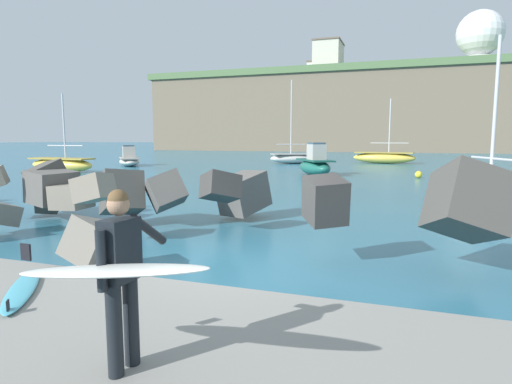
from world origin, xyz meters
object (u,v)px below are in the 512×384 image
mooring_buoy_middle (419,175)px  station_building_central (318,74)px  boat_near_right (384,157)px  radar_dome (480,37)px  surfer_with_board (116,270)px  boat_mid_left (315,164)px  spare_surfboard (22,289)px  boat_far_left (484,195)px  boat_mid_right (62,164)px  station_building_west (328,59)px  boat_far_centre (129,159)px  boat_mid_centre (294,158)px

mooring_buoy_middle → station_building_central: bearing=105.6°
boat_near_right → radar_dome: (14.15, 47.74, 20.51)m
surfer_with_board → boat_near_right: 40.49m
surfer_with_board → boat_mid_left: bearing=97.3°
boat_mid_left → spare_surfboard: bearing=-88.9°
boat_near_right → boat_mid_left: size_ratio=1.44×
boat_near_right → radar_dome: radar_dome is taller
boat_near_right → boat_far_left: size_ratio=1.06×
boat_mid_right → mooring_buoy_middle: 24.74m
boat_mid_left → station_building_west: station_building_west is taller
boat_mid_left → mooring_buoy_middle: bearing=0.5°
mooring_buoy_middle → station_building_west: size_ratio=0.05×
radar_dome → boat_mid_right: bearing=-118.3°
spare_surfboard → mooring_buoy_middle: mooring_buoy_middle is taller
spare_surfboard → station_building_west: (-10.39, 85.22, 18.23)m
boat_mid_right → boat_far_centre: 7.63m
surfer_with_board → radar_dome: radar_dome is taller
boat_mid_right → surfer_with_board: bearing=-45.6°
boat_mid_centre → radar_dome: (22.37, 50.79, 20.55)m
boat_far_left → station_building_central: 95.12m
boat_mid_right → mooring_buoy_middle: bearing=8.3°
mooring_buoy_middle → station_building_central: (-21.92, 78.76, 17.76)m
surfer_with_board → station_building_central: bearing=100.2°
spare_surfboard → boat_mid_left: bearing=91.1°
boat_far_centre → mooring_buoy_middle: bearing=-9.5°
boat_near_right → radar_dome: 53.85m
boat_near_right → boat_far_centre: size_ratio=1.44×
spare_surfboard → mooring_buoy_middle: bearing=75.7°
boat_mid_centre → station_building_west: bearing=96.3°
spare_surfboard → boat_far_left: (7.91, 12.14, 0.22)m
boat_near_right → spare_surfboard: bearing=-94.8°
boat_mid_centre → mooring_buoy_middle: (11.01, -12.22, -0.34)m
boat_mid_centre → boat_far_centre: 15.46m
boat_mid_centre → boat_near_right: bearing=20.4°
mooring_buoy_middle → station_building_central: 83.66m
boat_far_centre → mooring_buoy_middle: boat_far_centre is taller
spare_surfboard → boat_mid_right: size_ratio=0.32×
boat_mid_right → station_building_west: size_ratio=0.69×
boat_mid_right → mooring_buoy_middle: size_ratio=12.74×
boat_mid_right → boat_far_left: boat_far_left is taller
boat_near_right → station_building_west: (-13.66, 46.14, 17.91)m
boat_near_right → boat_far_left: 27.34m
boat_far_left → mooring_buoy_middle: boat_far_left is taller
radar_dome → station_building_central: bearing=154.7°
boat_near_right → station_building_west: 51.35m
station_building_central → radar_dome: bearing=-25.3°
boat_mid_left → boat_mid_right: bearing=-168.9°
boat_mid_left → boat_far_left: bearing=-54.2°
surfer_with_board → spare_surfboard: bearing=153.1°
station_building_central → surfer_with_board: bearing=-79.8°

